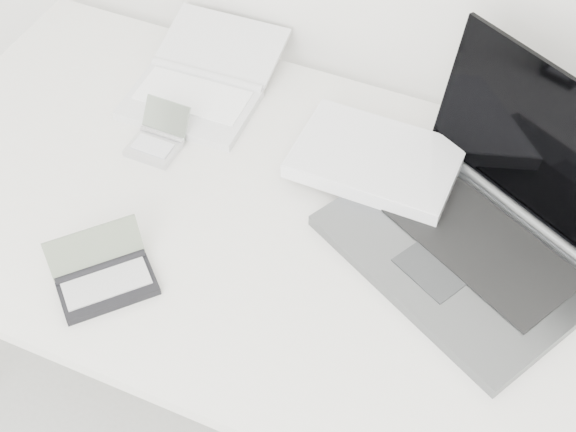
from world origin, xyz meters
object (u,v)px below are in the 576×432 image
at_px(desk, 312,243).
at_px(netbook_open_white, 200,86).
at_px(laptop_large, 452,205).
at_px(palmtop_charcoal, 104,277).

xyz_separation_m(desk, netbook_open_white, (-0.35, 0.24, 0.06)).
distance_m(laptop_large, netbook_open_white, 0.58).
distance_m(laptop_large, palmtop_charcoal, 0.61).
height_order(desk, palmtop_charcoal, palmtop_charcoal).
bearing_deg(desk, palmtop_charcoal, -137.11).
xyz_separation_m(laptop_large, palmtop_charcoal, (-0.49, -0.36, -0.03)).
xyz_separation_m(desk, palmtop_charcoal, (-0.27, -0.25, 0.06)).
relative_size(desk, palmtop_charcoal, 8.26).
distance_m(desk, laptop_large, 0.26).
bearing_deg(netbook_open_white, laptop_large, -15.06).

